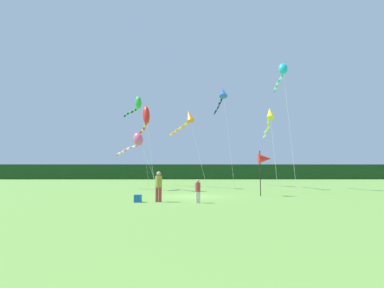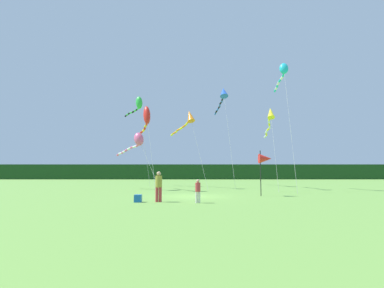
% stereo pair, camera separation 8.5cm
% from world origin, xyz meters
% --- Properties ---
extents(ground_plane, '(120.00, 120.00, 0.00)m').
position_xyz_m(ground_plane, '(0.00, 0.00, 0.00)').
color(ground_plane, '#6B9E42').
extents(distant_treeline, '(108.00, 3.60, 3.18)m').
position_xyz_m(distant_treeline, '(0.00, 45.00, 1.59)').
color(distant_treeline, '#193D19').
rests_on(distant_treeline, ground).
extents(person_adult, '(0.38, 0.38, 1.74)m').
position_xyz_m(person_adult, '(-1.97, -3.89, 0.97)').
color(person_adult, '#B23338').
rests_on(person_adult, ground).
extents(person_child, '(0.29, 0.29, 1.30)m').
position_xyz_m(person_child, '(0.27, -4.44, 0.73)').
color(person_child, silver).
rests_on(person_child, ground).
extents(cooler_box, '(0.40, 0.42, 0.42)m').
position_xyz_m(cooler_box, '(-3.12, -4.01, 0.21)').
color(cooler_box, '#1959B2').
rests_on(cooler_box, ground).
extents(banner_flag_pole, '(0.90, 0.70, 3.22)m').
position_xyz_m(banner_flag_pole, '(5.17, 0.23, 2.62)').
color(banner_flag_pole, black).
rests_on(banner_flag_pole, ground).
extents(kite_rainbow, '(5.06, 4.92, 5.51)m').
position_xyz_m(kite_rainbow, '(-5.21, 6.96, 4.62)').
color(kite_rainbow, '#B2B2B2').
rests_on(kite_rainbow, ground).
extents(kite_green, '(3.86, 3.92, 10.62)m').
position_xyz_m(kite_green, '(-6.43, 13.89, 9.69)').
color(kite_green, '#B2B2B2').
rests_on(kite_green, ground).
extents(kite_yellow, '(1.11, 8.34, 8.09)m').
position_xyz_m(kite_yellow, '(7.67, 8.22, 7.10)').
color(kite_yellow, '#B2B2B2').
rests_on(kite_yellow, ground).
extents(kite_red, '(2.74, 7.04, 7.71)m').
position_xyz_m(kite_red, '(-4.22, 5.74, 6.55)').
color(kite_red, '#B2B2B2').
rests_on(kite_red, ground).
extents(kite_orange, '(4.00, 7.31, 8.19)m').
position_xyz_m(kite_orange, '(-0.47, 9.80, 7.21)').
color(kite_orange, '#B2B2B2').
rests_on(kite_orange, ground).
extents(kite_blue, '(1.32, 9.85, 11.80)m').
position_xyz_m(kite_blue, '(3.66, 14.02, 10.87)').
color(kite_blue, '#B2B2B2').
rests_on(kite_blue, ground).
extents(kite_cyan, '(1.09, 8.13, 12.09)m').
position_xyz_m(kite_cyan, '(8.69, 6.96, 11.26)').
color(kite_cyan, '#B2B2B2').
rests_on(kite_cyan, ground).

